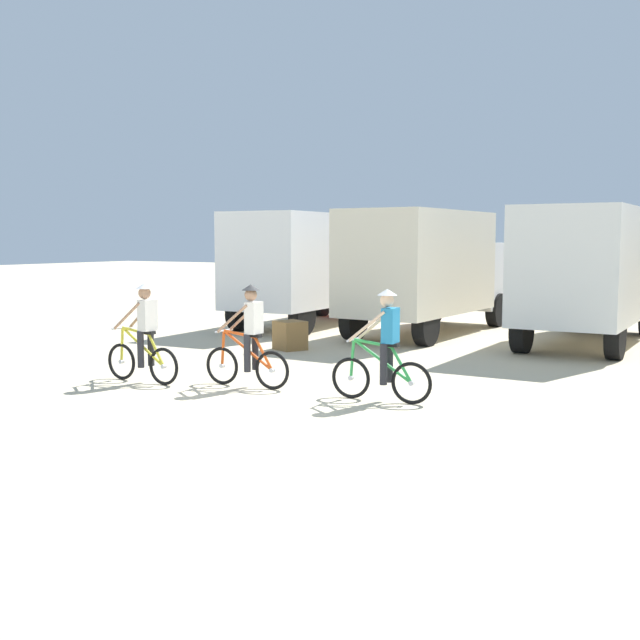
% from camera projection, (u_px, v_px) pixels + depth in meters
% --- Properties ---
extents(ground_plane, '(120.00, 120.00, 0.00)m').
position_uv_depth(ground_plane, '(211.00, 416.00, 11.50)').
color(ground_plane, beige).
extents(box_truck_avon_van, '(2.65, 6.84, 3.35)m').
position_uv_depth(box_truck_avon_van, '(309.00, 263.00, 23.42)').
color(box_truck_avon_van, white).
rests_on(box_truck_avon_van, ground).
extents(box_truck_cream_rv, '(2.60, 6.82, 3.35)m').
position_uv_depth(box_truck_cream_rv, '(427.00, 266.00, 21.26)').
color(box_truck_cream_rv, beige).
rests_on(box_truck_cream_rv, ground).
extents(box_truck_white_box, '(2.42, 6.76, 3.35)m').
position_uv_depth(box_truck_white_box, '(590.00, 269.00, 19.12)').
color(box_truck_white_box, white).
rests_on(box_truck_white_box, ground).
extents(cyclist_orange_shirt, '(1.73, 0.52, 1.82)m').
position_uv_depth(cyclist_orange_shirt, '(144.00, 337.00, 14.08)').
color(cyclist_orange_shirt, black).
rests_on(cyclist_orange_shirt, ground).
extents(cyclist_cowboy_hat, '(1.73, 0.52, 1.82)m').
position_uv_depth(cyclist_cowboy_hat, '(249.00, 340.00, 13.63)').
color(cyclist_cowboy_hat, black).
rests_on(cyclist_cowboy_hat, ground).
extents(cyclist_near_camera, '(1.73, 0.52, 1.82)m').
position_uv_depth(cyclist_near_camera, '(384.00, 350.00, 12.43)').
color(cyclist_near_camera, black).
rests_on(cyclist_near_camera, ground).
extents(supply_crate, '(0.84, 0.83, 0.68)m').
position_uv_depth(supply_crate, '(290.00, 335.00, 18.35)').
color(supply_crate, olive).
rests_on(supply_crate, ground).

